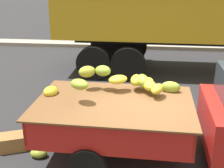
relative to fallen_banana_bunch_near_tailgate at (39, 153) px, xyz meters
name	(u,v)px	position (x,y,z in m)	size (l,w,h in m)	color
ground	(151,155)	(2.08, 0.31, -0.08)	(220.00, 220.00, 0.00)	#28282B
curb_strip	(150,46)	(2.08, 8.88, 0.00)	(80.00, 0.80, 0.16)	gray
fallen_banana_bunch_near_tailgate	(39,153)	(0.00, 0.00, 0.00)	(0.31, 0.22, 0.17)	olive
produce_crate	(12,142)	(-0.61, 0.21, 0.06)	(0.52, 0.36, 0.30)	olive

